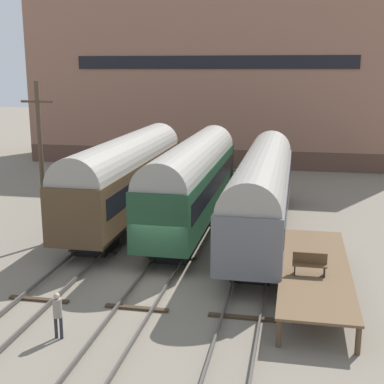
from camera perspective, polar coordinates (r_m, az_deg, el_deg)
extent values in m
plane|color=slate|center=(24.62, -3.87, -9.42)|extent=(200.00, 200.00, 0.00)
cube|color=#4C4742|center=(26.20, -14.46, -7.98)|extent=(0.08, 60.00, 0.16)
cube|color=#4C4742|center=(25.64, -11.54, -8.30)|extent=(0.08, 60.00, 0.16)
cube|color=#3D2D1E|center=(23.48, -16.01, -10.96)|extent=(2.60, 0.24, 0.10)
cube|color=#3D2D1E|center=(28.54, -10.56, -6.29)|extent=(2.60, 0.24, 0.10)
cube|color=#3D2D1E|center=(33.91, -6.85, -3.03)|extent=(2.60, 0.24, 0.10)
cube|color=#3D2D1E|center=(39.46, -4.18, -0.67)|extent=(2.60, 0.24, 0.10)
cube|color=#3D2D1E|center=(45.13, -2.18, 1.11)|extent=(2.60, 0.24, 0.10)
cube|color=#3D2D1E|center=(50.87, -0.62, 2.49)|extent=(2.60, 0.24, 0.10)
cube|color=#4C4742|center=(24.74, -5.51, -8.89)|extent=(0.08, 60.00, 0.16)
cube|color=#4C4742|center=(24.39, -2.23, -9.17)|extent=(0.08, 60.00, 0.16)
cube|color=#3D2D1E|center=(21.97, -5.94, -12.21)|extent=(2.60, 0.24, 0.10)
cube|color=#3D2D1E|center=(27.31, -2.24, -6.97)|extent=(2.60, 0.24, 0.10)
cube|color=#3D2D1E|center=(32.89, 0.17, -3.45)|extent=(2.60, 0.24, 0.10)
cube|color=#3D2D1E|center=(38.58, 1.87, -0.96)|extent=(2.60, 0.24, 0.10)
cube|color=#3D2D1E|center=(44.36, 3.13, 0.89)|extent=(2.60, 0.24, 0.10)
cube|color=#3D2D1E|center=(50.19, 4.10, 2.31)|extent=(2.60, 0.24, 0.10)
cube|color=#4C4742|center=(23.94, 4.35, -9.64)|extent=(0.08, 60.00, 0.16)
cube|color=#4C4742|center=(23.84, 7.83, -9.83)|extent=(0.08, 60.00, 0.16)
cube|color=#3D2D1E|center=(21.21, 5.32, -13.17)|extent=(2.60, 0.24, 0.10)
cube|color=#3D2D1E|center=(26.71, 6.67, -7.53)|extent=(2.60, 0.24, 0.10)
cube|color=#3D2D1E|center=(32.38, 7.53, -3.83)|extent=(2.60, 0.24, 0.10)
cube|color=#3D2D1E|center=(38.16, 8.13, -1.25)|extent=(2.60, 0.24, 0.10)
cube|color=#3D2D1E|center=(43.99, 8.57, 0.66)|extent=(2.60, 0.24, 0.10)
cube|color=#3D2D1E|center=(49.87, 8.91, 2.11)|extent=(2.60, 0.24, 0.10)
cube|color=black|center=(37.77, 1.70, -0.56)|extent=(1.80, 2.40, 1.00)
cube|color=black|center=(27.45, -2.10, -5.87)|extent=(1.80, 2.40, 1.00)
cube|color=#1E4228|center=(32.08, 0.11, 0.60)|extent=(2.87, 16.85, 2.95)
cube|color=black|center=(32.00, 0.11, 1.22)|extent=(2.91, 15.50, 1.06)
cylinder|color=gray|center=(31.79, 0.11, 3.19)|extent=(2.73, 16.51, 2.73)
cube|color=black|center=(36.87, 8.05, -1.03)|extent=(1.80, 2.40, 1.00)
cube|color=black|center=(25.23, 6.44, -7.69)|extent=(1.80, 2.40, 1.00)
cube|color=slate|center=(30.52, 7.50, -0.45)|extent=(2.89, 18.76, 2.65)
cube|color=black|center=(30.45, 7.51, 0.13)|extent=(2.93, 17.26, 0.95)
cylinder|color=gray|center=(30.24, 7.57, 1.99)|extent=(2.75, 18.39, 2.75)
cube|color=black|center=(38.82, -4.41, -0.22)|extent=(1.80, 2.40, 1.00)
cube|color=black|center=(28.85, -10.21, -5.12)|extent=(1.80, 2.40, 1.00)
cube|color=#4C3823|center=(33.30, -6.97, 0.97)|extent=(3.00, 16.77, 2.95)
cube|color=black|center=(33.22, -6.99, 1.56)|extent=(3.04, 15.43, 1.06)
cylinder|color=gray|center=(33.02, -7.04, 3.47)|extent=(2.85, 16.43, 2.85)
cube|color=brown|center=(23.73, 12.97, -7.87)|extent=(2.93, 10.53, 0.10)
cylinder|color=brown|center=(19.26, 9.24, -14.65)|extent=(0.20, 0.20, 1.01)
cylinder|color=brown|center=(19.39, 17.31, -14.90)|extent=(0.20, 0.20, 1.01)
cylinder|color=brown|center=(28.72, 10.01, -5.18)|extent=(0.20, 0.20, 1.01)
cylinder|color=brown|center=(28.81, 15.27, -5.40)|extent=(0.20, 0.20, 1.01)
cylinder|color=brown|center=(23.91, 9.70, -8.98)|extent=(0.20, 0.20, 1.01)
cylinder|color=brown|center=(24.02, 16.08, -9.22)|extent=(0.20, 0.20, 1.01)
cube|color=brown|center=(22.58, 12.44, -7.63)|extent=(1.40, 0.40, 0.06)
cube|color=brown|center=(22.66, 12.47, -6.88)|extent=(1.40, 0.06, 0.45)
cube|color=black|center=(22.65, 10.90, -8.11)|extent=(0.06, 0.40, 0.40)
cube|color=black|center=(22.69, 13.93, -8.23)|extent=(0.06, 0.40, 0.40)
cylinder|color=#282833|center=(20.20, -14.31, -13.82)|extent=(0.12, 0.12, 0.83)
cylinder|color=#282833|center=(20.12, -13.78, -13.90)|extent=(0.12, 0.12, 0.83)
cylinder|color=gray|center=(19.83, -14.16, -11.90)|extent=(0.32, 0.32, 0.69)
sphere|color=tan|center=(19.64, -14.24, -10.70)|extent=(0.22, 0.22, 0.22)
cylinder|color=#473828|center=(29.47, -15.76, 2.78)|extent=(0.24, 0.24, 8.78)
cube|color=#473828|center=(29.09, -16.17, 9.26)|extent=(1.80, 0.12, 0.12)
cube|color=brown|center=(56.90, 3.00, 4.48)|extent=(37.56, 10.93, 1.80)
cube|color=#936651|center=(56.26, 3.11, 13.60)|extent=(37.56, 10.93, 16.24)
cube|color=black|center=(50.81, 2.21, 13.66)|extent=(26.29, 0.10, 1.20)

